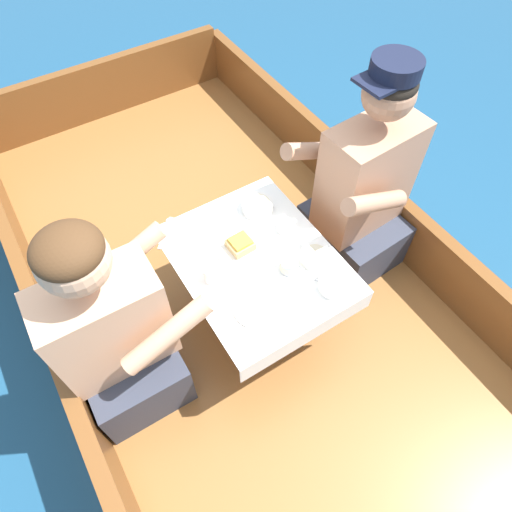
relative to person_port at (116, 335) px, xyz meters
name	(u,v)px	position (x,y,z in m)	size (l,w,h in m)	color
ground_plane	(255,344)	(0.59, 0.00, -0.75)	(60.00, 60.00, 0.00)	navy
boat_deck	(255,329)	(0.59, 0.00, -0.57)	(1.71, 3.66, 0.35)	brown
gunwale_port	(75,391)	(-0.23, 0.00, -0.24)	(0.06, 3.66, 0.31)	brown
gunwale_starboard	(394,219)	(1.42, 0.00, -0.24)	(0.06, 3.66, 0.31)	brown
bow_coaming	(105,88)	(0.59, 1.80, -0.22)	(1.59, 0.06, 0.36)	brown
cockpit_table	(256,267)	(0.59, -0.01, -0.01)	(0.59, 0.73, 0.44)	#B2B2B7
person_port	(116,335)	(0.00, 0.00, 0.00)	(0.53, 0.44, 0.97)	#333847
person_starboard	(362,193)	(1.19, 0.05, 0.03)	(0.54, 0.46, 1.06)	#333847
plate_sandwich	(241,248)	(0.57, 0.06, 0.05)	(0.20, 0.20, 0.01)	white
plate_bread	(260,304)	(0.49, -0.19, 0.05)	(0.21, 0.21, 0.01)	white
sandwich	(240,244)	(0.57, 0.06, 0.07)	(0.10, 0.09, 0.05)	tan
bowl_port_near	(257,206)	(0.74, 0.21, 0.06)	(0.13, 0.13, 0.04)	white
bowl_starboard_near	(315,256)	(0.79, -0.14, 0.06)	(0.12, 0.12, 0.04)	white
bowl_center_far	(334,283)	(0.77, -0.28, 0.06)	(0.12, 0.12, 0.04)	white
coffee_cup_port	(213,274)	(0.41, 0.00, 0.08)	(0.09, 0.06, 0.07)	white
coffee_cup_starboard	(285,226)	(0.77, 0.05, 0.07)	(0.09, 0.06, 0.05)	white
tin_can	(289,266)	(0.67, -0.12, 0.07)	(0.07, 0.07, 0.05)	silver
utensil_spoon_starboard	(305,273)	(0.71, -0.17, 0.04)	(0.09, 0.16, 0.01)	silver
utensil_spoon_center	(249,333)	(0.40, -0.27, 0.04)	(0.09, 0.16, 0.01)	silver
utensil_spoon_port	(167,228)	(0.37, 0.32, 0.04)	(0.13, 0.13, 0.01)	silver
utensil_knife_port	(202,252)	(0.43, 0.13, 0.04)	(0.12, 0.14, 0.00)	silver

